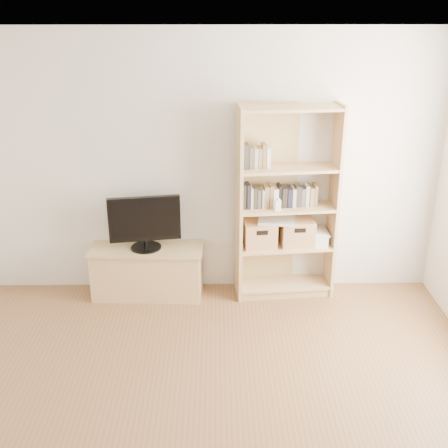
{
  "coord_description": "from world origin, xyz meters",
  "views": [
    {
      "loc": [
        0.06,
        -2.76,
        2.86
      ],
      "look_at": [
        0.12,
        1.9,
        0.94
      ],
      "focal_mm": 45.0,
      "sensor_mm": 36.0,
      "label": 1
    }
  ],
  "objects_px": {
    "basket_right": "(297,232)",
    "laptop": "(276,220)",
    "television": "(145,223)",
    "basket_left": "(260,234)",
    "tv_stand": "(148,272)",
    "bookshelf": "(287,204)",
    "baby_monitor": "(278,205)"
  },
  "relations": [
    {
      "from": "basket_right",
      "to": "laptop",
      "type": "bearing_deg",
      "value": -176.4
    },
    {
      "from": "television",
      "to": "basket_left",
      "type": "distance_m",
      "value": 1.13
    },
    {
      "from": "tv_stand",
      "to": "bookshelf",
      "type": "height_order",
      "value": "bookshelf"
    },
    {
      "from": "baby_monitor",
      "to": "bookshelf",
      "type": "bearing_deg",
      "value": 46.6
    },
    {
      "from": "basket_right",
      "to": "laptop",
      "type": "relative_size",
      "value": 0.92
    },
    {
      "from": "television",
      "to": "laptop",
      "type": "height_order",
      "value": "television"
    },
    {
      "from": "television",
      "to": "basket_left",
      "type": "xyz_separation_m",
      "value": [
        1.13,
        0.0,
        -0.13
      ]
    },
    {
      "from": "bookshelf",
      "to": "tv_stand",
      "type": "bearing_deg",
      "value": 175.64
    },
    {
      "from": "tv_stand",
      "to": "laptop",
      "type": "distance_m",
      "value": 1.4
    },
    {
      "from": "basket_left",
      "to": "laptop",
      "type": "xyz_separation_m",
      "value": [
        0.16,
        0.01,
        0.14
      ]
    },
    {
      "from": "television",
      "to": "laptop",
      "type": "xyz_separation_m",
      "value": [
        1.28,
        0.01,
        0.01
      ]
    },
    {
      "from": "basket_right",
      "to": "laptop",
      "type": "xyz_separation_m",
      "value": [
        -0.21,
        -0.03,
        0.14
      ]
    },
    {
      "from": "baby_monitor",
      "to": "basket_left",
      "type": "relative_size",
      "value": 0.33
    },
    {
      "from": "bookshelf",
      "to": "baby_monitor",
      "type": "bearing_deg",
      "value": -135.0
    },
    {
      "from": "baby_monitor",
      "to": "laptop",
      "type": "bearing_deg",
      "value": 85.82
    },
    {
      "from": "basket_right",
      "to": "bookshelf",
      "type": "bearing_deg",
      "value": 179.01
    },
    {
      "from": "baby_monitor",
      "to": "laptop",
      "type": "distance_m",
      "value": 0.21
    },
    {
      "from": "television",
      "to": "laptop",
      "type": "distance_m",
      "value": 1.28
    },
    {
      "from": "basket_left",
      "to": "basket_right",
      "type": "distance_m",
      "value": 0.38
    },
    {
      "from": "bookshelf",
      "to": "basket_right",
      "type": "bearing_deg",
      "value": -2.6
    },
    {
      "from": "bookshelf",
      "to": "television",
      "type": "height_order",
      "value": "bookshelf"
    },
    {
      "from": "television",
      "to": "baby_monitor",
      "type": "bearing_deg",
      "value": -12.49
    },
    {
      "from": "tv_stand",
      "to": "basket_left",
      "type": "xyz_separation_m",
      "value": [
        1.13,
        0.0,
        0.42
      ]
    },
    {
      "from": "bookshelf",
      "to": "basket_left",
      "type": "relative_size",
      "value": 6.23
    },
    {
      "from": "basket_left",
      "to": "bookshelf",
      "type": "bearing_deg",
      "value": 0.61
    },
    {
      "from": "bookshelf",
      "to": "basket_left",
      "type": "height_order",
      "value": "bookshelf"
    },
    {
      "from": "tv_stand",
      "to": "television",
      "type": "xyz_separation_m",
      "value": [
        0.0,
        0.0,
        0.54
      ]
    },
    {
      "from": "baby_monitor",
      "to": "basket_left",
      "type": "xyz_separation_m",
      "value": [
        -0.16,
        0.09,
        -0.33
      ]
    },
    {
      "from": "bookshelf",
      "to": "basket_right",
      "type": "distance_m",
      "value": 0.32
    },
    {
      "from": "tv_stand",
      "to": "laptop",
      "type": "bearing_deg",
      "value": 3.07
    },
    {
      "from": "tv_stand",
      "to": "television",
      "type": "bearing_deg",
      "value": 0.0
    },
    {
      "from": "basket_left",
      "to": "laptop",
      "type": "relative_size",
      "value": 0.89
    }
  ]
}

